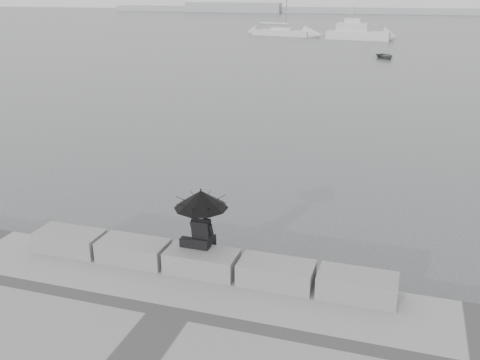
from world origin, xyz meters
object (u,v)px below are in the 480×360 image
(sailboat_left, at_px, (282,32))
(motor_cruiser, at_px, (359,33))
(dinghy, at_px, (385,56))
(seated_person, at_px, (201,205))

(sailboat_left, bearing_deg, motor_cruiser, -1.51)
(sailboat_left, distance_m, dinghy, 29.20)
(motor_cruiser, height_order, dinghy, motor_cruiser)
(seated_person, distance_m, sailboat_left, 71.84)
(motor_cruiser, relative_size, dinghy, 3.10)
(seated_person, bearing_deg, motor_cruiser, 93.90)
(sailboat_left, xyz_separation_m, dinghy, (16.28, -24.24, -0.27))
(sailboat_left, relative_size, motor_cruiser, 1.45)
(sailboat_left, xyz_separation_m, motor_cruiser, (11.55, -3.26, 0.39))
(motor_cruiser, bearing_deg, dinghy, -70.32)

